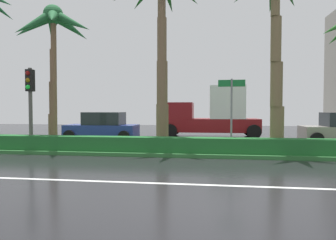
# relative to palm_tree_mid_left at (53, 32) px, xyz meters

# --- Properties ---
(ground_plane) EXTENTS (90.00, 42.00, 0.10)m
(ground_plane) POSITION_rel_palm_tree_mid_left_xyz_m (7.25, 1.25, -5.57)
(ground_plane) COLOR black
(near_lane_divider_stripe) EXTENTS (81.00, 0.14, 0.01)m
(near_lane_divider_stripe) POSITION_rel_palm_tree_mid_left_xyz_m (7.25, -5.75, -5.52)
(near_lane_divider_stripe) COLOR white
(near_lane_divider_stripe) RESTS_ON ground_plane
(median_strip) EXTENTS (85.50, 4.00, 0.15)m
(median_strip) POSITION_rel_palm_tree_mid_left_xyz_m (7.25, 0.25, -5.45)
(median_strip) COLOR #2D6B33
(median_strip) RESTS_ON ground_plane
(median_hedge) EXTENTS (76.50, 0.70, 0.60)m
(median_hedge) POSITION_rel_palm_tree_mid_left_xyz_m (7.25, -1.15, -5.07)
(median_hedge) COLOR #1E6028
(median_hedge) RESTS_ON median_strip
(palm_tree_mid_left) EXTENTS (3.97, 3.80, 6.62)m
(palm_tree_mid_left) POSITION_rel_palm_tree_mid_left_xyz_m (0.00, 0.00, 0.00)
(palm_tree_mid_left) COLOR brown
(palm_tree_mid_left) RESTS_ON median_strip
(palm_tree_centre_left) EXTENTS (4.84, 4.88, 8.47)m
(palm_tree_centre_left) POSITION_rel_palm_tree_mid_left_xyz_m (5.09, 0.43, 1.27)
(palm_tree_centre_left) COLOR brown
(palm_tree_centre_left) RESTS_ON median_strip
(palm_tree_centre) EXTENTS (4.34, 4.05, 8.02)m
(palm_tree_centre) POSITION_rel_palm_tree_mid_left_xyz_m (9.98, -0.18, 0.89)
(palm_tree_centre) COLOR brown
(palm_tree_centre) RESTS_ON median_strip
(traffic_signal_median_left) EXTENTS (0.28, 0.43, 3.57)m
(traffic_signal_median_left) POSITION_rel_palm_tree_mid_left_xyz_m (-0.57, -0.99, -2.92)
(traffic_signal_median_left) COLOR #4C4C47
(traffic_signal_median_left) RESTS_ON median_strip
(street_name_sign) EXTENTS (1.10, 0.08, 3.00)m
(street_name_sign) POSITION_rel_palm_tree_mid_left_xyz_m (8.18, -0.62, -3.44)
(street_name_sign) COLOR slate
(street_name_sign) RESTS_ON median_strip
(car_in_traffic_leading) EXTENTS (4.30, 2.02, 1.72)m
(car_in_traffic_leading) POSITION_rel_palm_tree_mid_left_xyz_m (0.85, 4.13, -4.70)
(car_in_traffic_leading) COLOR navy
(car_in_traffic_leading) RESTS_ON ground_plane
(box_truck_lead) EXTENTS (6.40, 2.64, 3.46)m
(box_truck_lead) POSITION_rel_palm_tree_mid_left_xyz_m (7.49, 7.50, -3.98)
(box_truck_lead) COLOR maroon
(box_truck_lead) RESTS_ON ground_plane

